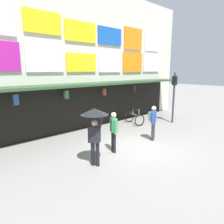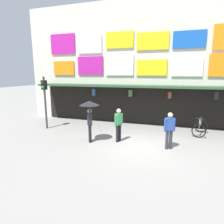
# 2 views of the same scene
# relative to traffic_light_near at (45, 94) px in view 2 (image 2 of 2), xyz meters

# --- Properties ---
(ground_plane) EXTENTS (80.00, 80.00, 0.00)m
(ground_plane) POSITION_rel_traffic_light_near_xyz_m (6.04, -1.15, -2.14)
(ground_plane) COLOR gray
(shopfront) EXTENTS (18.00, 2.60, 8.00)m
(shopfront) POSITION_rel_traffic_light_near_xyz_m (6.04, 3.42, 1.82)
(shopfront) COLOR beige
(shopfront) RESTS_ON ground
(traffic_light_near) EXTENTS (0.30, 0.34, 3.20)m
(traffic_light_near) POSITION_rel_traffic_light_near_xyz_m (0.00, 0.00, 0.00)
(traffic_light_near) COLOR #38383D
(traffic_light_near) RESTS_ON ground
(bicycle_parked) EXTENTS (0.98, 1.30, 1.05)m
(bicycle_parked) POSITION_rel_traffic_light_near_xyz_m (8.96, 1.44, -1.75)
(bicycle_parked) COLOR black
(bicycle_parked) RESTS_ON ground
(pedestrian_in_yellow) EXTENTS (0.36, 0.48, 1.68)m
(pedestrian_in_yellow) POSITION_rel_traffic_light_near_xyz_m (4.91, -0.93, -1.19)
(pedestrian_in_yellow) COLOR black
(pedestrian_in_yellow) RESTS_ON ground
(pedestrian_in_purple) EXTENTS (0.48, 0.46, 1.68)m
(pedestrian_in_purple) POSITION_rel_traffic_light_near_xyz_m (7.32, -1.13, -1.16)
(pedestrian_in_purple) COLOR #2D2D38
(pedestrian_in_purple) RESTS_ON ground
(pedestrian_with_umbrella) EXTENTS (0.96, 0.96, 2.08)m
(pedestrian_with_umbrella) POSITION_rel_traffic_light_near_xyz_m (3.57, -1.39, -0.50)
(pedestrian_with_umbrella) COLOR black
(pedestrian_with_umbrella) RESTS_ON ground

